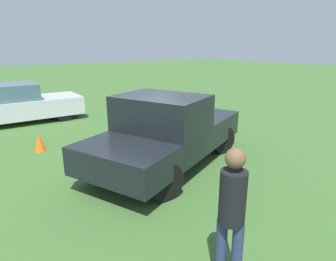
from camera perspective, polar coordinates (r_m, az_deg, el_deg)
The scene contains 5 objects.
ground_plane at distance 7.92m, azimuth -3.36°, elevation -5.13°, with size 80.00×80.00×0.00m, color #3D662D.
pickup_truck at distance 7.00m, azimuth -0.52°, elevation -0.00°, with size 5.10×3.67×1.80m.
sedan_near at distance 12.60m, azimuth -28.01°, elevation 4.47°, with size 4.81×1.88×1.50m.
person_bystander at distance 3.65m, azimuth 12.39°, elevation -15.02°, with size 0.44×0.44×1.82m.
traffic_cone at distance 8.99m, azimuth -23.93°, elevation -2.06°, with size 0.32×0.32×0.55m, color orange.
Camera 1 is at (3.90, 6.25, 2.93)m, focal length 31.06 mm.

